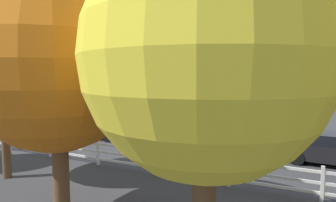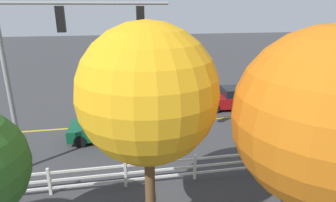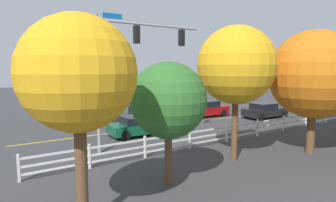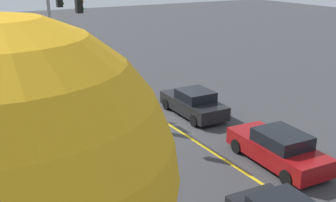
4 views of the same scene
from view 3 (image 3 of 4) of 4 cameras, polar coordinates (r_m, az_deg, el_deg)
ground_plane at (r=22.50m, az=-3.01°, el=-5.26°), size 120.00×120.00×0.00m
lane_center_stripe at (r=24.73m, az=5.02°, el=-4.20°), size 28.00×0.16×0.01m
signal_assembly at (r=16.48m, az=-7.62°, el=8.70°), size 6.75×0.38×7.48m
car_0 at (r=23.99m, az=-5.37°, el=-2.83°), size 4.51×2.02×1.49m
car_1 at (r=28.19m, az=18.57°, el=-1.81°), size 4.32×2.17×1.39m
car_2 at (r=19.89m, az=-5.79°, el=-4.92°), size 4.22×2.21×1.34m
car_3 at (r=27.62m, az=7.24°, el=-1.60°), size 4.80×2.17×1.51m
white_rail_fence at (r=19.37m, az=14.55°, el=-5.55°), size 26.10×0.10×1.15m
tree_0 at (r=14.45m, az=13.35°, el=6.86°), size 3.83×3.83×6.64m
tree_2 at (r=11.06m, az=0.07°, el=0.04°), size 2.98×2.98×4.83m
tree_4 at (r=17.08m, az=26.89°, el=4.70°), size 4.67×4.67×6.59m
tree_5 at (r=8.15m, az=-17.36°, el=5.01°), size 3.22×3.22×6.03m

